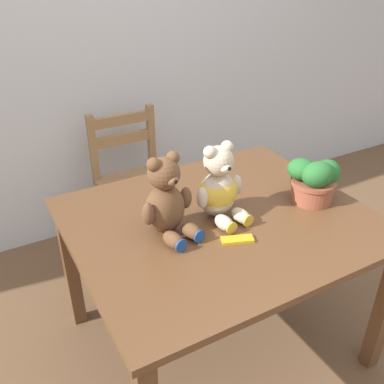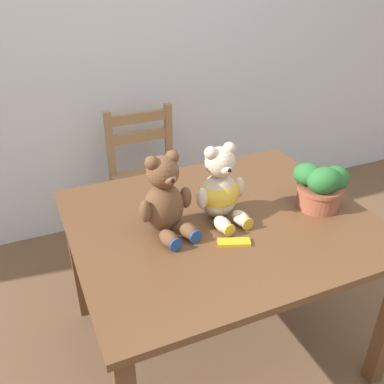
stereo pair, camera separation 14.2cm
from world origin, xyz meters
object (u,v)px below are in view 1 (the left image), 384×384
object	(u,v)px
teddy_bear_right	(218,188)
chocolate_bar	(237,240)
potted_plant	(315,180)
wooden_chair_behind	(135,183)
teddy_bear_left	(167,201)

from	to	relation	value
teddy_bear_right	chocolate_bar	bearing A→B (deg)	73.70
chocolate_bar	potted_plant	bearing A→B (deg)	11.33
teddy_bear_right	chocolate_bar	distance (m)	0.22
potted_plant	chocolate_bar	bearing A→B (deg)	-168.67
teddy_bear_right	potted_plant	bearing A→B (deg)	159.98
teddy_bear_right	chocolate_bar	xyz separation A→B (m)	(-0.03, -0.19, -0.12)
wooden_chair_behind	teddy_bear_left	size ratio (longest dim) A/B	2.62
teddy_bear_left	teddy_bear_right	size ratio (longest dim) A/B	1.02
teddy_bear_left	chocolate_bar	bearing A→B (deg)	125.53
teddy_bear_left	teddy_bear_right	xyz separation A→B (m)	(0.23, 0.00, -0.01)
teddy_bear_left	potted_plant	world-z (taller)	teddy_bear_left
wooden_chair_behind	teddy_bear_left	bearing A→B (deg)	76.38
wooden_chair_behind	potted_plant	size ratio (longest dim) A/B	3.72
wooden_chair_behind	teddy_bear_left	world-z (taller)	teddy_bear_left
teddy_bear_right	teddy_bear_left	bearing A→B (deg)	-6.03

